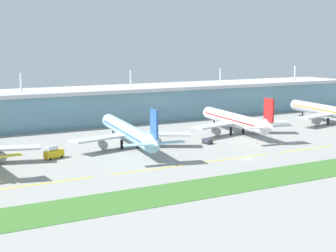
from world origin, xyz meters
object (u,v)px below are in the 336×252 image
(airliner_far_middle, at_px, (236,120))
(safety_cone_left_wingtip, at_px, (256,143))
(airliner_farthest, at_px, (332,112))
(fuel_truck, at_px, (53,153))
(safety_cone_nose_front, at_px, (296,136))
(airliner_near_middle, at_px, (128,132))
(pushback_tug, at_px, (207,141))

(airliner_far_middle, distance_m, safety_cone_left_wingtip, 24.33)
(airliner_farthest, bearing_deg, fuel_truck, -176.19)
(safety_cone_nose_front, bearing_deg, airliner_near_middle, 170.45)
(pushback_tug, height_order, safety_cone_nose_front, pushback_tug)
(airliner_near_middle, distance_m, safety_cone_nose_front, 76.46)
(safety_cone_nose_front, bearing_deg, airliner_farthest, 23.69)
(airliner_far_middle, bearing_deg, airliner_farthest, -0.03)
(airliner_near_middle, relative_size, airliner_farthest, 1.00)
(airliner_near_middle, height_order, safety_cone_nose_front, airliner_near_middle)
(pushback_tug, relative_size, safety_cone_left_wingtip, 6.57)
(safety_cone_left_wingtip, bearing_deg, airliner_farthest, 18.99)
(airliner_far_middle, distance_m, fuel_truck, 87.37)
(airliner_near_middle, distance_m, pushback_tug, 33.13)
(fuel_truck, relative_size, safety_cone_nose_front, 10.94)
(airliner_farthest, xyz_separation_m, pushback_tug, (-83.55, -12.88, -5.36))
(pushback_tug, distance_m, fuel_truck, 63.27)
(airliner_farthest, relative_size, pushback_tug, 15.50)
(airliner_far_middle, bearing_deg, safety_cone_nose_front, -41.55)
(airliner_near_middle, height_order, airliner_far_middle, same)
(airliner_near_middle, xyz_separation_m, fuel_truck, (-31.45, -4.81, -4.19))
(airliner_near_middle, xyz_separation_m, pushback_tug, (31.72, -7.93, -5.36))
(airliner_far_middle, relative_size, airliner_farthest, 0.88)
(airliner_near_middle, bearing_deg, safety_cone_nose_front, -9.55)
(airliner_farthest, height_order, safety_cone_nose_front, airliner_farthest)
(airliner_far_middle, relative_size, safety_cone_left_wingtip, 89.59)
(pushback_tug, relative_size, safety_cone_nose_front, 6.57)
(pushback_tug, bearing_deg, airliner_near_middle, 165.97)
(airliner_near_middle, relative_size, safety_cone_nose_front, 101.71)
(airliner_near_middle, relative_size, airliner_far_middle, 1.14)
(airliner_farthest, relative_size, safety_cone_nose_front, 101.87)
(airliner_farthest, distance_m, safety_cone_nose_front, 44.23)
(airliner_farthest, height_order, fuel_truck, airliner_farthest)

